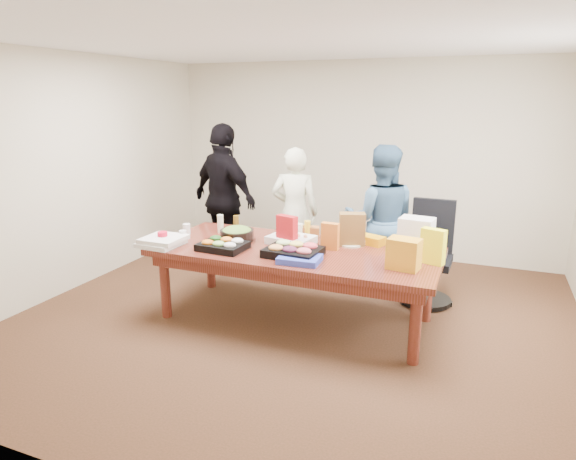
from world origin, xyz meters
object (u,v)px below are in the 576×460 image
at_px(office_chair, 429,256).
at_px(person_right, 380,220).
at_px(sheet_cake, 291,240).
at_px(salad_bowl, 237,235).
at_px(person_center, 295,213).
at_px(conference_table, 295,284).

distance_m(office_chair, person_right, 0.67).
relative_size(sheet_cake, salad_bowl, 1.26).
distance_m(person_center, person_right, 1.11).
xyz_separation_m(conference_table, person_right, (0.62, 1.06, 0.48)).
distance_m(conference_table, office_chair, 1.50).
distance_m(sheet_cake, salad_bowl, 0.58).
bearing_deg(person_right, salad_bowl, 25.73).
xyz_separation_m(office_chair, person_right, (-0.57, 0.16, 0.31)).
height_order(conference_table, person_right, person_right).
height_order(office_chair, sheet_cake, office_chair).
height_order(sheet_cake, salad_bowl, salad_bowl).
distance_m(person_right, salad_bowl, 1.65).
xyz_separation_m(sheet_cake, salad_bowl, (-0.57, -0.11, 0.02)).
distance_m(person_center, sheet_cake, 1.13).
distance_m(office_chair, salad_bowl, 2.07).
relative_size(conference_table, office_chair, 2.59).
bearing_deg(person_right, person_center, -20.69).
height_order(person_right, salad_bowl, person_right).
bearing_deg(person_center, person_right, 159.73).
distance_m(person_center, salad_bowl, 1.19).
relative_size(person_center, sheet_cake, 3.67).
height_order(conference_table, salad_bowl, salad_bowl).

